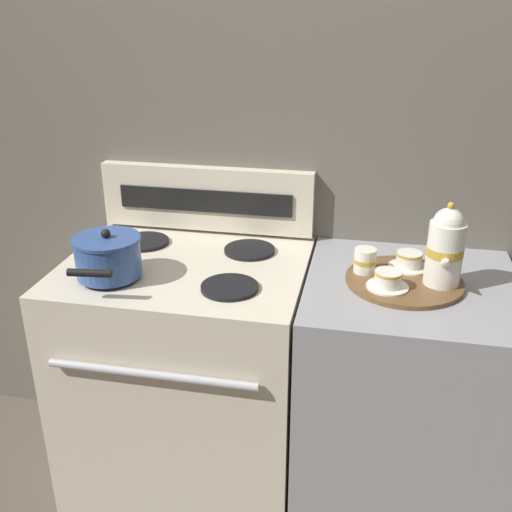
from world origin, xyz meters
name	(u,v)px	position (x,y,z in m)	size (l,w,h in m)	color
ground_plane	(279,490)	(0.00, 0.00, 0.00)	(6.00, 6.00, 0.00)	brown
wall_back	(299,176)	(0.00, 0.34, 1.10)	(6.00, 0.05, 2.20)	#666056
stove	(190,380)	(-0.32, 0.00, 0.45)	(0.78, 0.65, 0.90)	beige
control_panel	(207,199)	(-0.32, 0.29, 1.01)	(0.76, 0.05, 0.23)	beige
side_counter	(399,405)	(0.39, 0.00, 0.44)	(0.63, 0.63, 0.89)	#939399
saucepan	(108,256)	(-0.51, -0.14, 0.96)	(0.20, 0.28, 0.15)	#335193
serving_tray	(404,280)	(0.36, 0.00, 0.89)	(0.35, 0.35, 0.01)	brown
teapot	(446,247)	(0.47, -0.01, 1.02)	(0.11, 0.17, 0.25)	white
teacup_left	(388,280)	(0.31, -0.07, 0.93)	(0.12, 0.12, 0.05)	white
teacup_right	(409,260)	(0.38, 0.08, 0.93)	(0.12, 0.12, 0.05)	white
creamer_jug	(365,260)	(0.25, 0.03, 0.94)	(0.07, 0.07, 0.07)	white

